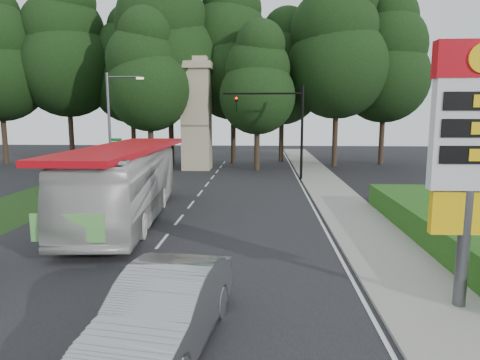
# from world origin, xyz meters

# --- Properties ---
(ground) EXTENTS (120.00, 120.00, 0.00)m
(ground) POSITION_xyz_m (0.00, 0.00, 0.00)
(ground) COLOR black
(ground) RESTS_ON ground
(road_surface) EXTENTS (14.00, 80.00, 0.02)m
(road_surface) POSITION_xyz_m (0.00, 12.00, 0.01)
(road_surface) COLOR black
(road_surface) RESTS_ON ground
(sidewalk_right) EXTENTS (3.00, 80.00, 0.12)m
(sidewalk_right) POSITION_xyz_m (8.50, 12.00, 0.06)
(sidewalk_right) COLOR gray
(sidewalk_right) RESTS_ON ground
(grass_verge_left) EXTENTS (5.00, 50.00, 0.02)m
(grass_verge_left) POSITION_xyz_m (-9.50, 18.00, 0.01)
(grass_verge_left) COLOR #193814
(grass_verge_left) RESTS_ON ground
(hedge) EXTENTS (3.00, 14.00, 1.20)m
(hedge) POSITION_xyz_m (11.50, 8.00, 0.60)
(hedge) COLOR #224E14
(hedge) RESTS_ON ground
(gas_station_pylon) EXTENTS (2.10, 0.45, 6.85)m
(gas_station_pylon) POSITION_xyz_m (9.20, 1.99, 4.45)
(gas_station_pylon) COLOR #59595E
(gas_station_pylon) RESTS_ON ground
(traffic_signal_mast) EXTENTS (6.10, 0.35, 7.20)m
(traffic_signal_mast) POSITION_xyz_m (5.68, 24.00, 4.67)
(traffic_signal_mast) COLOR black
(traffic_signal_mast) RESTS_ON ground
(streetlight_signs) EXTENTS (2.75, 0.98, 8.00)m
(streetlight_signs) POSITION_xyz_m (-6.99, 22.01, 4.44)
(streetlight_signs) COLOR #59595E
(streetlight_signs) RESTS_ON ground
(monument) EXTENTS (3.00, 3.00, 10.05)m
(monument) POSITION_xyz_m (-2.00, 30.00, 5.10)
(monument) COLOR tan
(monument) RESTS_ON ground
(tree_west_mid) EXTENTS (9.80, 9.80, 19.25)m
(tree_west_mid) POSITION_xyz_m (-16.00, 35.00, 11.69)
(tree_west_mid) COLOR #2D2116
(tree_west_mid) RESTS_ON ground
(tree_west_near) EXTENTS (8.40, 8.40, 16.50)m
(tree_west_near) POSITION_xyz_m (-10.00, 37.00, 10.02)
(tree_west_near) COLOR #2D2116
(tree_west_near) RESTS_ON ground
(tree_center_left) EXTENTS (10.08, 10.08, 19.80)m
(tree_center_left) POSITION_xyz_m (-5.00, 33.00, 12.02)
(tree_center_left) COLOR #2D2116
(tree_center_left) RESTS_ON ground
(tree_center_right) EXTENTS (9.24, 9.24, 18.15)m
(tree_center_right) POSITION_xyz_m (1.00, 35.00, 11.02)
(tree_center_right) COLOR #2D2116
(tree_center_right) RESTS_ON ground
(tree_east_near) EXTENTS (8.12, 8.12, 15.95)m
(tree_east_near) POSITION_xyz_m (6.00, 37.00, 9.68)
(tree_east_near) COLOR #2D2116
(tree_east_near) RESTS_ON ground
(tree_east_mid) EXTENTS (9.52, 9.52, 18.70)m
(tree_east_mid) POSITION_xyz_m (11.00, 33.00, 11.35)
(tree_east_mid) COLOR #2D2116
(tree_east_mid) RESTS_ON ground
(tree_far_east) EXTENTS (8.68, 8.68, 17.05)m
(tree_far_east) POSITION_xyz_m (16.00, 35.00, 10.35)
(tree_far_east) COLOR #2D2116
(tree_far_east) RESTS_ON ground
(tree_monument_left) EXTENTS (7.28, 7.28, 14.30)m
(tree_monument_left) POSITION_xyz_m (-6.00, 29.00, 8.68)
(tree_monument_left) COLOR #2D2116
(tree_monument_left) RESTS_ON ground
(tree_monument_right) EXTENTS (6.72, 6.72, 13.20)m
(tree_monument_right) POSITION_xyz_m (3.50, 29.50, 8.01)
(tree_monument_right) COLOR #2D2116
(tree_monument_right) RESTS_ON ground
(transit_bus) EXTENTS (4.15, 13.06, 3.58)m
(transit_bus) POSITION_xyz_m (-2.54, 11.02, 1.79)
(transit_bus) COLOR silver
(transit_bus) RESTS_ON ground
(sedan_silver) EXTENTS (2.58, 5.60, 1.78)m
(sedan_silver) POSITION_xyz_m (1.92, -0.31, 0.89)
(sedan_silver) COLOR #989A9F
(sedan_silver) RESTS_ON ground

